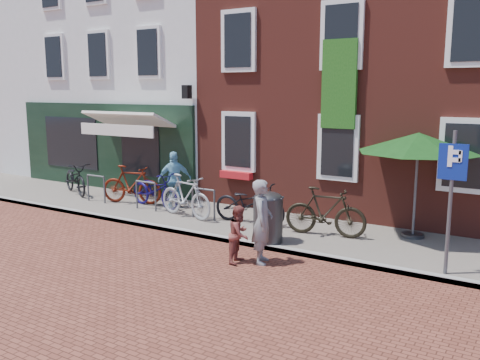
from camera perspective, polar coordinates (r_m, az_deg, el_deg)
The scene contains 17 objects.
ground at distance 13.06m, azimuth -8.94°, elevation -5.54°, with size 80.00×80.00×0.00m, color brown.
sidewalk at distance 13.62m, azimuth -1.60°, elevation -4.55°, with size 24.00×3.00×0.10m, color slate.
building_stucco at distance 21.19m, azimuth -7.20°, elevation 12.73°, with size 8.00×8.00×9.00m, color silver.
building_brick_mid at distance 17.71m, azimuth 11.33°, elevation 14.78°, with size 6.00×8.00×10.00m, color maroon.
filler_left at distance 26.53m, azimuth -20.19°, elevation 11.65°, with size 7.00×8.00×9.00m, color silver.
litter_bin at distance 11.49m, azimuth 3.13°, elevation -3.83°, with size 0.66×0.66×1.22m.
parking_sign at distance 10.00m, azimuth 22.41°, elevation -0.31°, with size 0.50×0.08×2.66m.
parasol at distance 12.24m, azimuth 19.19°, elevation 4.34°, with size 2.73×2.73×2.52m.
woman at distance 10.36m, azimuth 2.49°, elevation -4.64°, with size 0.62×0.41×1.71m, color slate.
boy at distance 10.45m, azimuth -0.07°, elevation -6.01°, with size 0.57×0.45×1.18m, color brown.
cafe_person at distance 14.89m, azimuth -7.25°, elevation 0.04°, with size 0.96×0.40×1.63m, color #73B7D1.
bicycle_0 at distance 17.59m, azimuth -17.77°, elevation 0.19°, with size 0.69×1.97×1.03m, color black.
bicycle_1 at distance 15.67m, azimuth -11.92°, elevation -0.49°, with size 0.54×1.91×1.15m, color #541408.
bicycle_2 at distance 15.03m, azimuth -9.37°, elevation -1.07°, with size 0.69×1.97×1.03m, color #130B51.
bicycle_3 at distance 13.76m, azimuth -6.06°, elevation -1.78°, with size 0.54×1.91×1.15m, color gray.
bicycle_4 at distance 13.08m, azimuth 1.08°, elevation -2.61°, with size 0.69×1.97×1.03m, color black.
bicycle_5 at distance 12.11m, azimuth 9.45°, elevation -3.50°, with size 0.54×1.91×1.15m, color black.
Camera 1 is at (8.25, -9.50, 3.48)m, focal length 38.47 mm.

